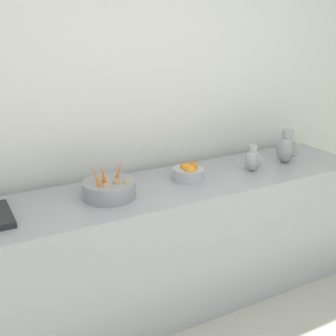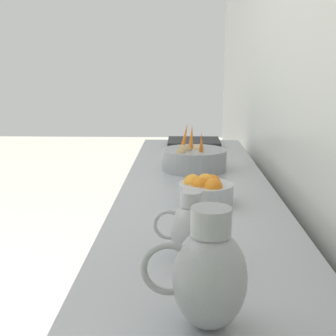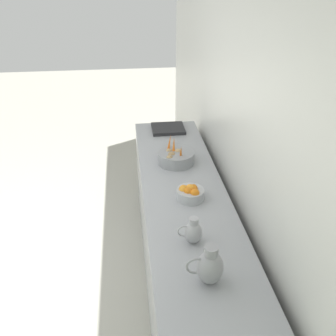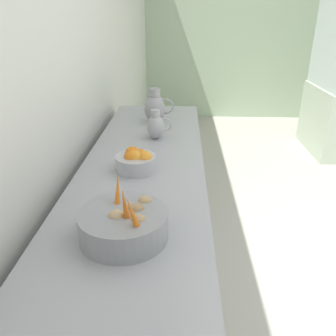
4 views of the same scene
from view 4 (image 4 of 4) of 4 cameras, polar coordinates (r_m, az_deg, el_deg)
name	(u,v)px [view 4 (image 4 of 4)]	position (r m, az deg, el deg)	size (l,w,h in m)	color
tile_wall_left	(67,43)	(2.15, -16.10, 18.94)	(0.10, 7.78, 3.00)	silver
prep_counter	(142,254)	(1.97, -4.32, -13.74)	(0.66, 2.86, 0.91)	#9EA0A5
vegetable_colander	(124,224)	(1.29, -7.18, -9.08)	(0.32, 0.32, 0.23)	gray
orange_bowl	(136,161)	(1.80, -5.23, 1.17)	(0.21, 0.21, 0.12)	#ADAFB5
metal_pitcher_tall	(155,108)	(2.57, -2.12, 9.82)	(0.21, 0.15, 0.25)	#939399
metal_pitcher_short	(156,126)	(2.25, -1.98, 6.89)	(0.16, 0.11, 0.19)	#A3A3A8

